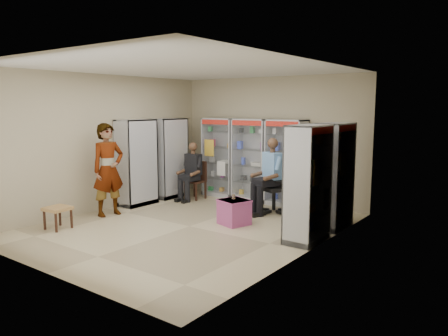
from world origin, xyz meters
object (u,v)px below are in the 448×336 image
Objects in this scene: cabinet_back_right at (286,163)px; seated_shopkeeper at (273,178)px; cabinet_back_left at (221,157)px; cabinet_left_far at (169,158)px; woven_stool_a at (311,218)px; cabinet_right_far at (334,176)px; office_chair at (274,185)px; woven_stool_b at (58,218)px; cabinet_left_near at (137,163)px; standing_man at (108,170)px; cabinet_back_mid at (252,160)px; wooden_chair at (195,180)px; cabinet_right_near at (308,184)px; pink_trunk at (234,212)px.

cabinet_back_right reaches higher than seated_shopkeeper.
cabinet_back_left is 1.31× the size of seated_shopkeeper.
cabinet_left_far is 5.40× the size of woven_stool_a.
cabinet_right_far is at bearing -17.75° from cabinet_back_left.
seated_shopkeeper is (0.14, -0.84, -0.23)m from cabinet_back_right.
woven_stool_b is at bearing -102.51° from office_chair.
office_chair is (2.97, 1.24, -0.40)m from cabinet_left_near.
woven_stool_b is (0.35, -2.31, -0.79)m from cabinet_left_near.
cabinet_left_far is (-4.46, 0.20, 0.00)m from cabinet_right_far.
standing_man is at bearing 93.07° from woven_stool_b.
cabinet_left_far is at bearing -153.68° from cabinet_back_mid.
cabinet_back_left is 1.90m from cabinet_back_right.
office_chair is 4.44m from woven_stool_b.
cabinet_back_right is at bearing 18.75° from wooden_chair.
cabinet_right_near is (3.53, -2.23, 0.00)m from cabinet_back_left.
cabinet_back_left and cabinet_left_near have the same top height.
office_chair is 1.36m from woven_stool_a.
cabinet_back_right is at bearing 125.65° from cabinet_left_near.
cabinet_back_right is 1.66× the size of office_chair.
cabinet_right_far is 4.55m from cabinet_left_near.
standing_man reaches higher than woven_stool_a.
cabinet_back_right is 0.88m from seated_shopkeeper.
cabinet_left_far is 2.17m from standing_man.
standing_man is at bearing -116.34° from seated_shopkeeper.
cabinet_right_near is 1.22m from woven_stool_a.
wooden_chair is at bearing 106.39° from cabinet_left_far.
standing_man is at bearing 14.97° from cabinet_left_near.
cabinet_left_far and cabinet_left_near have the same top height.
cabinet_back_left is at bearing 180.00° from cabinet_back_mid.
office_chair reaches higher than woven_stool_b.
office_chair is at bearing 152.90° from woven_stool_a.
cabinet_right_near reaches higher than seated_shopkeeper.
wooden_chair is at bearing -148.69° from cabinet_back_mid.
cabinet_left_far reaches higher than woven_stool_a.
cabinet_back_right is 1.98m from cabinet_right_far.
cabinet_back_mid and cabinet_left_near have the same top height.
standing_man is (0.28, -2.15, -0.02)m from cabinet_left_far.
seated_shopkeeper is (2.97, 1.19, -0.23)m from cabinet_left_near.
pink_trunk reaches higher than woven_stool_a.
pink_trunk is 1.20× the size of woven_stool_b.
woven_stool_b is at bearing -119.74° from cabinet_back_right.
woven_stool_a is at bearing 98.97° from cabinet_left_near.
cabinet_right_near is 2.13× the size of wooden_chair.
cabinet_back_left is 4.45m from woven_stool_b.
cabinet_right_near reaches higher than standing_man.
pink_trunk is at bearing -150.95° from woven_stool_a.
cabinet_back_mid is at bearing -18.10° from standing_man.
woven_stool_b is (-2.48, -4.34, -0.79)m from cabinet_back_right.
cabinet_left_far is (-4.46, 1.30, 0.00)m from cabinet_right_near.
cabinet_right_far is at bearing 30.77° from pink_trunk.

